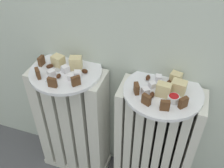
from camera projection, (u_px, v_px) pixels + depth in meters
The scene contains 34 objects.
radiator_left at pixel (73, 124), 1.13m from camera, with size 0.31×0.14×0.56m.
radiator_right at pixel (154, 145), 1.04m from camera, with size 0.31×0.14×0.56m.
plate_left at pixel (66, 71), 0.95m from camera, with size 0.27×0.27×0.01m, color white.
plate_right at pixel (163, 92), 0.86m from camera, with size 0.27×0.27×0.01m, color white.
dark_cake_slice_left_0 at pixel (41, 61), 0.96m from camera, with size 0.03×0.01×0.04m, color #56351E.
dark_cake_slice_left_1 at pixel (38, 73), 0.90m from camera, with size 0.03×0.01×0.04m, color #56351E.
dark_cake_slice_left_2 at pixel (52, 83), 0.86m from camera, with size 0.03×0.01×0.04m, color #56351E.
dark_cake_slice_left_3 at pixel (76, 81), 0.86m from camera, with size 0.03×0.01×0.04m, color #56351E.
marble_cake_slice_left_0 at pixel (76, 63), 0.93m from camera, with size 0.04×0.03×0.05m, color beige.
marble_cake_slice_left_1 at pixel (58, 61), 0.95m from camera, with size 0.04×0.04×0.04m, color beige.
turkish_delight_left_0 at pixel (71, 77), 0.89m from camera, with size 0.02×0.02×0.02m, color white.
turkish_delight_left_1 at pixel (65, 69), 0.93m from camera, with size 0.02×0.02×0.02m, color white.
turkish_delight_left_2 at pixel (51, 73), 0.91m from camera, with size 0.02×0.02×0.02m, color white.
turkish_delight_left_3 at pixel (78, 74), 0.90m from camera, with size 0.02×0.02×0.02m, color white.
medjool_date_left_0 at pixel (59, 76), 0.90m from camera, with size 0.02×0.01×0.02m, color #3D1E0F.
medjool_date_left_1 at pixel (50, 66), 0.95m from camera, with size 0.03×0.02×0.01m, color #3D1E0F.
medjool_date_left_2 at pixel (75, 60), 0.98m from camera, with size 0.03×0.02×0.02m, color #3D1E0F.
medjool_date_left_3 at pixel (85, 71), 0.92m from camera, with size 0.02×0.02×0.02m, color #3D1E0F.
dark_cake_slice_right_0 at pixel (136, 89), 0.83m from camera, with size 0.03×0.01×0.04m, color #56351E.
dark_cake_slice_right_1 at pixel (146, 100), 0.79m from camera, with size 0.03×0.01×0.04m, color #56351E.
dark_cake_slice_right_2 at pixel (165, 105), 0.77m from camera, with size 0.03×0.01×0.04m, color #56351E.
dark_cake_slice_right_3 at pixel (183, 103), 0.78m from camera, with size 0.03×0.01×0.04m, color #56351E.
marble_cake_slice_right_0 at pixel (164, 90), 0.82m from camera, with size 0.05×0.03×0.05m, color beige.
marble_cake_slice_right_1 at pixel (176, 78), 0.88m from camera, with size 0.04×0.03×0.04m, color beige.
marble_cake_slice_right_2 at pixel (179, 87), 0.83m from camera, with size 0.05×0.04×0.05m, color beige.
turkish_delight_right_0 at pixel (160, 84), 0.86m from camera, with size 0.02×0.02×0.02m, color white.
turkish_delight_right_1 at pixel (152, 85), 0.86m from camera, with size 0.02×0.02×0.02m, color white.
turkish_delight_right_2 at pixel (145, 91), 0.83m from camera, with size 0.02×0.02×0.02m, color white.
turkish_delight_right_3 at pixel (159, 78), 0.89m from camera, with size 0.02×0.02×0.02m, color white.
medjool_date_right_0 at pixel (152, 95), 0.83m from camera, with size 0.02×0.02×0.02m, color #3D1E0F.
medjool_date_right_1 at pixel (169, 83), 0.87m from camera, with size 0.03×0.02×0.02m, color #3D1E0F.
medjool_date_right_2 at pixel (148, 78), 0.89m from camera, with size 0.03×0.02×0.02m, color #3D1E0F.
jam_bowl_right at pixel (173, 98), 0.80m from camera, with size 0.04×0.04×0.02m.
fork at pixel (54, 74), 0.92m from camera, with size 0.02×0.09×0.00m.
Camera 1 is at (0.22, -0.39, 1.13)m, focal length 40.88 mm.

